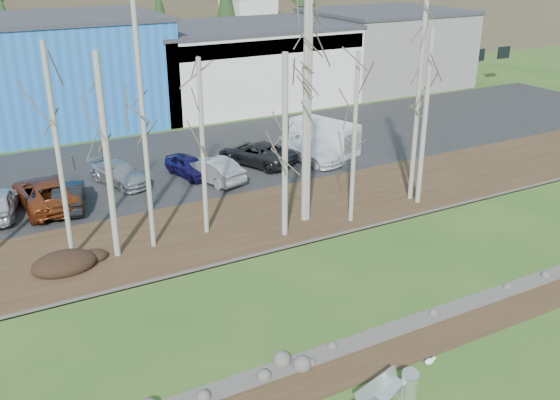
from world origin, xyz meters
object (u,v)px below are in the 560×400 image
car_7 (311,151)px  van_white (327,137)px  litter_bin (410,386)px  car_6 (256,153)px  car_2 (46,193)px  bench_damaged (378,395)px  seagull (430,361)px  car_3 (120,174)px  car_4 (189,166)px  car_1 (69,196)px  car_5 (213,169)px

car_7 → van_white: van_white is taller
litter_bin → car_6: (5.88, 22.24, 0.43)m
car_2 → bench_damaged: bearing=102.5°
litter_bin → seagull: 1.94m
car_3 → car_4: bearing=-27.8°
litter_bin → car_1: 21.46m
seagull → car_4: size_ratio=0.12×
bench_damaged → car_3: size_ratio=0.46×
litter_bin → car_5: 20.74m
litter_bin → car_1: bearing=106.7°
car_2 → van_white: bearing=179.3°
car_2 → car_3: (4.40, 1.54, -0.16)m
car_3 → car_6: 8.72m
car_3 → car_6: size_ratio=0.84×
car_1 → car_7: size_ratio=0.91×
litter_bin → car_3: (-2.82, 22.83, 0.34)m
car_5 → van_white: 9.22m
bench_damaged → van_white: 25.29m
car_2 → car_6: (13.10, 0.95, -0.07)m
seagull → car_6: (4.20, 21.31, 0.69)m
car_4 → van_white: van_white is taller
bench_damaged → car_6: size_ratio=0.39×
bench_damaged → car_1: bearing=88.7°
car_2 → car_5: bearing=172.3°
car_3 → car_4: 4.12m
car_1 → car_2: bearing=-21.8°
car_2 → car_4: 8.52m
car_1 → car_5: 8.35m
car_5 → car_3: bearing=-39.2°
car_1 → car_4: (7.44, 1.64, -0.06)m
car_5 → litter_bin: bearing=68.7°
litter_bin → car_6: size_ratio=0.17×
bench_damaged → car_4: size_ratio=0.54×
litter_bin → car_3: bearing=97.0°
car_2 → car_4: size_ratio=1.53×
car_2 → car_7: bearing=175.0°
bench_damaged → van_white: (12.35, 22.06, 0.73)m
car_1 → car_7: car_1 is taller
litter_bin → car_5: (2.17, 20.62, 0.43)m
car_1 → car_7: 15.37m
litter_bin → car_4: 22.22m
litter_bin → seagull: litter_bin is taller
car_3 → car_5: 5.46m
car_4 → car_6: car_6 is taller
car_6 → car_1: bearing=-16.6°
car_1 → car_4: size_ratio=1.12×
car_2 → car_3: size_ratio=1.30×
seagull → car_4: 21.27m
car_6 → car_7: (3.30, -1.34, -0.05)m
litter_bin → seagull: bearing=29.0°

